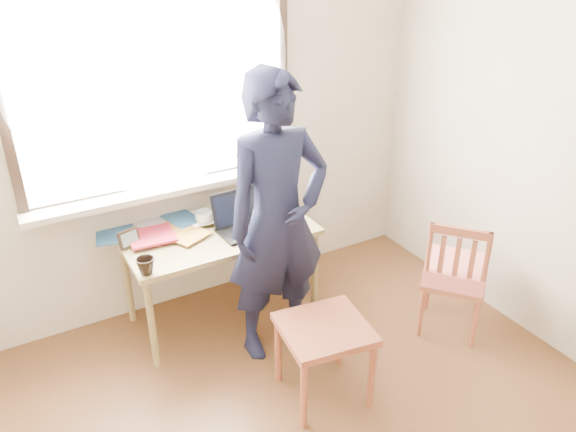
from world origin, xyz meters
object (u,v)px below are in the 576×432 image
laptop (243,221)px  work_chair (324,337)px  mug_white (204,218)px  desk (220,241)px  side_chair (455,272)px  person (278,221)px  mug_dark (146,266)px

laptop → work_chair: size_ratio=0.70×
mug_white → desk: bearing=-74.6°
laptop → side_chair: (1.11, -0.86, -0.28)m
mug_white → side_chair: 1.70m
work_chair → person: 0.72m
desk → side_chair: size_ratio=1.46×
person → laptop: bearing=95.1°
mug_white → work_chair: 1.19m
desk → mug_white: mug_white is taller
desk → laptop: size_ratio=3.35×
desk → person: bearing=-66.5°
laptop → mug_white: laptop is taller
side_chair → person: 1.25m
desk → laptop: bearing=-10.3°
person → side_chair: bearing=-22.4°
laptop → desk: bearing=169.7°
laptop → side_chair: laptop is taller
mug_white → person: (0.24, -0.60, 0.19)m
mug_dark → laptop: bearing=17.1°
work_chair → side_chair: side_chair is taller
desk → laptop: laptop is taller
work_chair → side_chair: size_ratio=0.62×
laptop → side_chair: size_ratio=0.44×
desk → side_chair: side_chair is taller
laptop → mug_white: (-0.20, 0.18, -0.01)m
work_chair → laptop: bearing=92.4°
mug_dark → mug_white: bearing=37.5°
desk → mug_white: (-0.04, 0.15, 0.12)m
desk → person: (0.19, -0.45, 0.30)m
desk → work_chair: desk is taller
mug_white → work_chair: (0.24, -1.13, -0.31)m
laptop → work_chair: bearing=-87.6°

